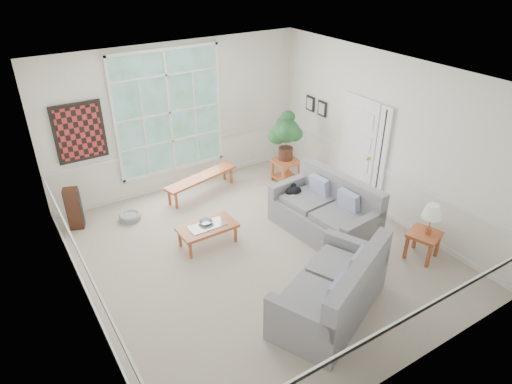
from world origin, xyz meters
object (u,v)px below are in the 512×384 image
at_px(end_table, 286,171).
at_px(side_table, 422,245).
at_px(loveseat_right, 324,208).
at_px(coffee_table, 208,235).
at_px(loveseat_front, 330,283).

xyz_separation_m(end_table, side_table, (0.33, -3.42, -0.02)).
xyz_separation_m(loveseat_right, end_table, (0.58, 1.96, -0.26)).
bearing_deg(coffee_table, side_table, -39.14).
height_order(loveseat_right, end_table, loveseat_right).
distance_m(coffee_table, end_table, 2.77).
bearing_deg(end_table, loveseat_right, -106.44).
xyz_separation_m(coffee_table, end_table, (2.50, 1.18, 0.07)).
bearing_deg(loveseat_front, end_table, 38.79).
distance_m(loveseat_front, coffee_table, 2.51).
bearing_deg(loveseat_front, loveseat_right, 28.36).
bearing_deg(side_table, coffee_table, 141.68).
relative_size(coffee_table, side_table, 2.06).
distance_m(loveseat_right, loveseat_front, 2.02).
distance_m(coffee_table, side_table, 3.60).
distance_m(loveseat_front, side_table, 2.15).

